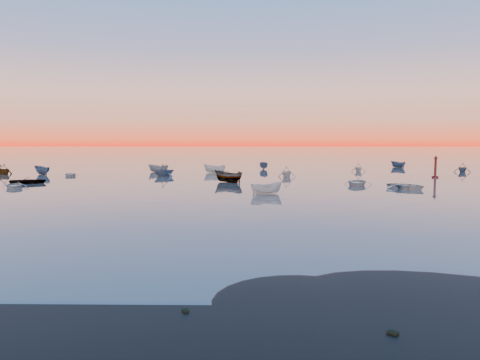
{
  "coord_description": "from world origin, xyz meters",
  "views": [
    {
      "loc": [
        0.18,
        -18.02,
        5.5
      ],
      "look_at": [
        -0.56,
        28.0,
        1.58
      ],
      "focal_mm": 35.0,
      "sensor_mm": 36.0,
      "label": 1
    }
  ],
  "objects": [
    {
      "name": "ground",
      "position": [
        0.0,
        100.0,
        0.0
      ],
      "size": [
        600.0,
        600.0,
        0.0
      ],
      "primitive_type": "plane",
      "color": "#615651",
      "rests_on": "ground"
    },
    {
      "name": "mud_lobes",
      "position": [
        0.0,
        -1.0,
        0.01
      ],
      "size": [
        140.0,
        6.0,
        0.07
      ],
      "primitive_type": null,
      "color": "black",
      "rests_on": "ground"
    },
    {
      "name": "moored_fleet",
      "position": [
        0.0,
        53.0,
        0.0
      ],
      "size": [
        124.0,
        58.0,
        1.2
      ],
      "primitive_type": null,
      "color": "silver",
      "rests_on": "ground"
    },
    {
      "name": "boat_near_left",
      "position": [
        -26.73,
        35.07,
        0.0
      ],
      "size": [
        4.15,
        3.03,
        0.96
      ],
      "primitive_type": "imported",
      "rotation": [
        0.0,
        0.0,
        0.42
      ],
      "color": "silver",
      "rests_on": "ground"
    },
    {
      "name": "boat_near_center",
      "position": [
        2.13,
        29.75,
        0.0
      ],
      "size": [
        2.62,
        3.81,
        1.22
      ],
      "primitive_type": "imported",
      "rotation": [
        0.0,
        0.0,
        1.93
      ],
      "color": "silver",
      "rests_on": "ground"
    },
    {
      "name": "channel_marker",
      "position": [
        27.89,
        51.18,
        1.34
      ],
      "size": [
        0.96,
        0.96,
        3.4
      ],
      "color": "#440E10",
      "rests_on": "ground"
    }
  ]
}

